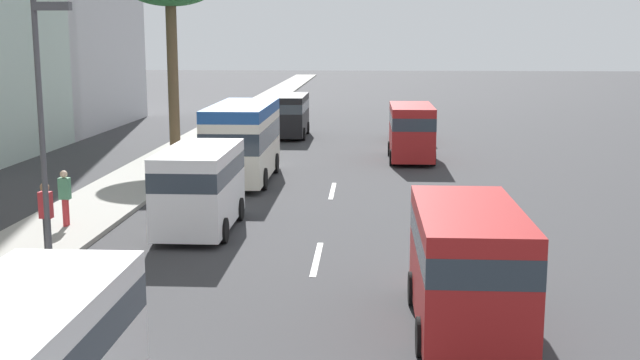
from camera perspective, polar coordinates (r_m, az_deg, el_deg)
The scene contains 13 objects.
ground_plane at distance 37.61m, azimuth 1.45°, elevation 1.56°, with size 198.00×198.00×0.00m, color #38383A.
sidewalk_right at distance 38.67m, azimuth -10.26°, elevation 1.75°, with size 162.00×2.99×0.15m, color #9E9B93.
lane_stripe_mid at distance 20.70m, azimuth -0.23°, elevation -5.71°, with size 3.20×0.16×0.01m, color silver.
lane_stripe_far at distance 29.68m, azimuth 0.91°, elevation -0.78°, with size 3.20×0.16×0.01m, color silver.
minibus_lead at distance 31.70m, azimuth -5.60°, elevation 2.96°, with size 6.60×2.38×3.08m.
van_second at distance 15.79m, azimuth 10.61°, elevation -5.74°, with size 4.68×2.13×2.45m.
van_third at distance 37.03m, azimuth 6.61°, elevation 3.67°, with size 4.80×2.07×2.59m.
van_fourth at distance 45.65m, azimuth -2.23°, elevation 4.86°, with size 5.07×2.06×2.42m.
car_fifth at distance 44.38m, azimuth 6.61°, elevation 3.84°, with size 4.54×1.95×1.63m.
van_seventh at distance 23.64m, azimuth -8.66°, elevation -0.28°, with size 4.67×2.08×2.49m.
pedestrian_near_lamp at distance 21.87m, azimuth -19.16°, elevation -2.26°, with size 0.30×0.33×1.83m.
pedestrian_by_tree at distance 24.64m, azimuth -17.93°, elevation -1.07°, with size 0.30×0.33×1.67m.
street_lamp at distance 20.59m, azimuth -19.28°, elevation 5.37°, with size 0.24×0.97×6.44m.
Camera 1 is at (-5.65, -1.27, 5.72)m, focal length 44.33 mm.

